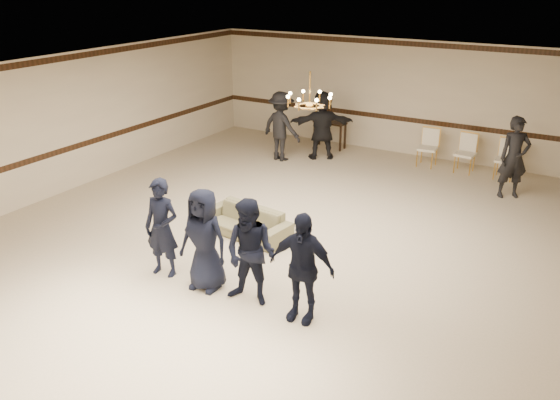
% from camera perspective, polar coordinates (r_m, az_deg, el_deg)
% --- Properties ---
extents(room, '(12.01, 14.01, 3.21)m').
position_cam_1_polar(room, '(10.30, 0.28, 3.19)').
color(room, beige).
rests_on(room, ground).
extents(chair_rail, '(12.00, 0.02, 0.14)m').
position_cam_1_polar(chair_rail, '(16.64, 12.59, 7.89)').
color(chair_rail, '#341D0F').
rests_on(chair_rail, wall_back).
extents(crown_molding, '(12.00, 0.02, 0.14)m').
position_cam_1_polar(crown_molding, '(16.28, 13.22, 15.00)').
color(crown_molding, '#341D0F').
rests_on(crown_molding, wall_back).
extents(chandelier, '(0.94, 0.94, 0.89)m').
position_cam_1_polar(chandelier, '(10.82, 3.01, 11.07)').
color(chandelier, '#C28E3E').
rests_on(chandelier, ceiling).
extents(boy_a, '(0.69, 0.50, 1.75)m').
position_cam_1_polar(boy_a, '(9.86, -11.77, -2.76)').
color(boy_a, black).
rests_on(boy_a, floor).
extents(boy_b, '(0.89, 0.61, 1.75)m').
position_cam_1_polar(boy_b, '(9.32, -7.62, -3.98)').
color(boy_b, black).
rests_on(boy_b, floor).
extents(boy_c, '(0.90, 0.73, 1.75)m').
position_cam_1_polar(boy_c, '(8.84, -2.98, -5.32)').
color(boy_c, black).
rests_on(boy_c, floor).
extents(boy_d, '(1.06, 0.51, 1.75)m').
position_cam_1_polar(boy_d, '(8.44, 2.18, -6.75)').
color(boy_d, black).
rests_on(boy_d, floor).
extents(settee, '(1.99, 0.99, 0.56)m').
position_cam_1_polar(settee, '(11.34, -3.52, -2.20)').
color(settee, '#7A7551').
rests_on(settee, floor).
extents(adult_left, '(1.35, 0.94, 1.91)m').
position_cam_1_polar(adult_left, '(15.69, 0.14, 7.40)').
color(adult_left, black).
rests_on(adult_left, floor).
extents(adult_mid, '(1.79, 1.44, 1.91)m').
position_cam_1_polar(adult_mid, '(15.88, 4.26, 7.52)').
color(adult_mid, black).
rests_on(adult_mid, floor).
extents(adult_right, '(0.83, 0.76, 1.91)m').
position_cam_1_polar(adult_right, '(14.08, 22.43, 3.96)').
color(adult_right, black).
rests_on(adult_right, floor).
extents(banquet_chair_left, '(0.53, 0.53, 1.01)m').
position_cam_1_polar(banquet_chair_left, '(15.78, 14.58, 5.07)').
color(banquet_chair_left, '#F3E9CC').
rests_on(banquet_chair_left, floor).
extents(banquet_chair_mid, '(0.53, 0.53, 1.01)m').
position_cam_1_polar(banquet_chair_mid, '(15.56, 18.10, 4.44)').
color(banquet_chair_mid, '#F3E9CC').
rests_on(banquet_chair_mid, floor).
extents(banquet_chair_right, '(0.49, 0.49, 1.01)m').
position_cam_1_polar(banquet_chair_right, '(15.40, 21.70, 3.77)').
color(banquet_chair_right, '#F3E9CC').
rests_on(banquet_chair_right, floor).
extents(console_table, '(0.98, 0.48, 0.80)m').
position_cam_1_polar(console_table, '(17.00, 5.01, 6.55)').
color(console_table, black).
rests_on(console_table, floor).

